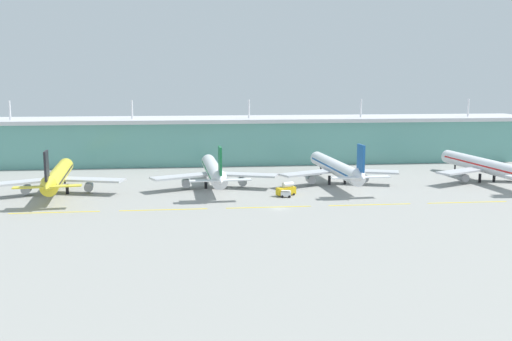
# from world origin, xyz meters

# --- Properties ---
(ground_plane) EXTENTS (600.00, 600.00, 0.00)m
(ground_plane) POSITION_xyz_m (0.00, 0.00, 0.00)
(ground_plane) COLOR gray
(terminal_building) EXTENTS (288.00, 34.00, 31.40)m
(terminal_building) POSITION_xyz_m (-0.00, 105.63, 11.40)
(terminal_building) COLOR #5B9E93
(terminal_building) RESTS_ON ground
(airliner_nearest) EXTENTS (48.54, 61.23, 18.90)m
(airliner_nearest) POSITION_xyz_m (-76.45, 33.28, 6.45)
(airliner_nearest) COLOR yellow
(airliner_nearest) RESTS_ON ground
(airliner_near_middle) EXTENTS (48.74, 61.06, 18.90)m
(airliner_near_middle) POSITION_xyz_m (-19.58, 38.79, 6.45)
(airliner_near_middle) COLOR silver
(airliner_near_middle) RESTS_ON ground
(airliner_far_middle) EXTENTS (48.72, 64.97, 18.90)m
(airliner_far_middle) POSITION_xyz_m (29.18, 41.45, 6.45)
(airliner_far_middle) COLOR white
(airliner_far_middle) RESTS_ON ground
(airliner_farthest) EXTENTS (48.59, 67.07, 18.90)m
(airliner_farthest) POSITION_xyz_m (90.73, 39.70, 6.45)
(airliner_farthest) COLOR white
(airliner_farthest) RESTS_ON ground
(taxiway_stripe_west) EXTENTS (28.00, 0.70, 0.04)m
(taxiway_stripe_west) POSITION_xyz_m (-71.00, 2.61, 0.02)
(taxiway_stripe_west) COLOR yellow
(taxiway_stripe_west) RESTS_ON ground
(taxiway_stripe_mid_west) EXTENTS (28.00, 0.70, 0.04)m
(taxiway_stripe_mid_west) POSITION_xyz_m (-37.00, 2.61, 0.02)
(taxiway_stripe_mid_west) COLOR yellow
(taxiway_stripe_mid_west) RESTS_ON ground
(taxiway_stripe_centre) EXTENTS (28.00, 0.70, 0.04)m
(taxiway_stripe_centre) POSITION_xyz_m (-3.00, 2.61, 0.02)
(taxiway_stripe_centre) COLOR yellow
(taxiway_stripe_centre) RESTS_ON ground
(taxiway_stripe_mid_east) EXTENTS (28.00, 0.70, 0.04)m
(taxiway_stripe_mid_east) POSITION_xyz_m (31.00, 2.61, 0.02)
(taxiway_stripe_mid_east) COLOR yellow
(taxiway_stripe_mid_east) RESTS_ON ground
(taxiway_stripe_east) EXTENTS (28.00, 0.70, 0.04)m
(taxiway_stripe_east) POSITION_xyz_m (65.00, 2.61, 0.02)
(taxiway_stripe_east) COLOR yellow
(taxiway_stripe_east) RESTS_ON ground
(baggage_cart) EXTENTS (3.86, 2.53, 2.48)m
(baggage_cart) POSITION_xyz_m (5.05, 17.47, 1.26)
(baggage_cart) COLOR silver
(baggage_cart) RESTS_ON ground
(fuel_truck) EXTENTS (7.62, 5.46, 4.95)m
(fuel_truck) POSITION_xyz_m (5.77, 20.69, 2.26)
(fuel_truck) COLOR gold
(fuel_truck) RESTS_ON ground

